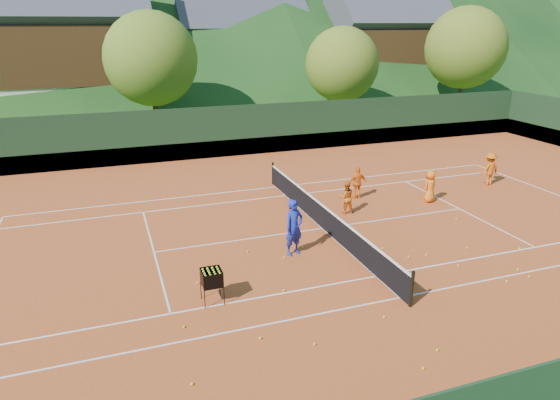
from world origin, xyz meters
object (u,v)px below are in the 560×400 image
object	(u,v)px
tennis_net	(323,216)
chalet_mid	(239,50)
student_a	(346,197)
ball_hopper	(212,278)
chalet_right	(383,46)
student_d	(489,169)
chalet_left	(63,47)
student_c	(430,186)
student_b	(358,183)
coach	(294,227)

from	to	relation	value
tennis_net	chalet_mid	bearing A→B (deg)	79.99
student_a	tennis_net	bearing A→B (deg)	45.19
ball_hopper	chalet_right	distance (m)	42.44
tennis_net	chalet_right	xyz separation A→B (m)	(20.00, 30.00, 4.74)
student_a	tennis_net	xyz separation A→B (m)	(-1.58, -1.21, -0.19)
student_d	chalet_left	size ratio (longest dim) A/B	0.12
ball_hopper	chalet_mid	world-z (taller)	chalet_mid
student_c	chalet_mid	bearing A→B (deg)	-106.14
student_d	chalet_left	bearing A→B (deg)	-58.49
student_b	student_d	bearing A→B (deg)	176.69
student_c	ball_hopper	size ratio (longest dim) A/B	1.44
student_a	chalet_right	distance (m)	34.48
student_b	tennis_net	size ratio (longest dim) A/B	0.12
student_d	chalet_left	xyz separation A→B (m)	(-19.90, 27.67, 4.82)
student_d	ball_hopper	distance (m)	16.30
student_c	ball_hopper	distance (m)	11.99
student_b	chalet_right	world-z (taller)	chalet_right
coach	ball_hopper	world-z (taller)	coach
coach	chalet_left	world-z (taller)	chalet_left
ball_hopper	chalet_right	bearing A→B (deg)	53.39
student_b	chalet_left	world-z (taller)	chalet_left
student_c	chalet_right	xyz separation A→B (m)	(14.31, 28.79, 4.52)
student_c	student_d	size ratio (longest dim) A/B	0.89
chalet_right	student_a	bearing A→B (deg)	-122.60
coach	ball_hopper	bearing A→B (deg)	-166.41
student_b	chalet_mid	distance (m)	31.74
student_b	chalet_mid	world-z (taller)	chalet_mid
tennis_net	ball_hopper	xyz separation A→B (m)	(-5.17, -3.88, 0.25)
ball_hopper	chalet_left	world-z (taller)	chalet_left
chalet_mid	chalet_right	distance (m)	14.56
student_c	tennis_net	size ratio (longest dim) A/B	0.12
chalet_right	student_c	bearing A→B (deg)	-116.43
chalet_left	coach	bearing A→B (deg)	-75.62
student_a	student_d	xyz separation A→B (m)	(8.31, 1.13, 0.12)
tennis_net	coach	bearing A→B (deg)	-137.16
tennis_net	chalet_right	distance (m)	36.37
chalet_right	ball_hopper	bearing A→B (deg)	-126.61
coach	chalet_mid	bearing A→B (deg)	58.16
coach	chalet_left	distance (m)	33.08
ball_hopper	chalet_right	size ratio (longest dim) A/B	0.08
student_a	student_d	size ratio (longest dim) A/B	0.85
student_a	chalet_left	world-z (taller)	chalet_left
coach	tennis_net	bearing A→B (deg)	23.41
ball_hopper	student_d	bearing A→B (deg)	22.41
chalet_left	chalet_mid	size ratio (longest dim) A/B	1.09
student_b	tennis_net	xyz separation A→B (m)	(-2.90, -2.70, -0.23)
chalet_mid	ball_hopper	bearing A→B (deg)	-106.43
coach	student_d	distance (m)	12.45
student_b	student_a	bearing A→B (deg)	48.14
student_a	chalet_mid	xyz separation A→B (m)	(4.42, 32.79, 4.28)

